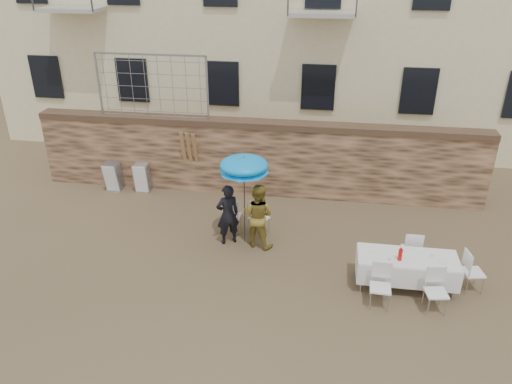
# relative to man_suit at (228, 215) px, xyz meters

# --- Properties ---
(ground) EXTENTS (80.00, 80.00, 0.00)m
(ground) POSITION_rel_man_suit_xyz_m (0.28, -2.08, -0.79)
(ground) COLOR brown
(ground) RESTS_ON ground
(stone_wall) EXTENTS (13.00, 0.50, 2.20)m
(stone_wall) POSITION_rel_man_suit_xyz_m (0.28, 2.92, 0.31)
(stone_wall) COLOR brown
(stone_wall) RESTS_ON ground
(chain_link_fence) EXTENTS (3.20, 0.06, 1.80)m
(chain_link_fence) POSITION_rel_man_suit_xyz_m (-2.72, 2.92, 2.31)
(chain_link_fence) COLOR gray
(chain_link_fence) RESTS_ON stone_wall
(man_suit) EXTENTS (0.69, 0.61, 1.59)m
(man_suit) POSITION_rel_man_suit_xyz_m (0.00, 0.00, 0.00)
(man_suit) COLOR black
(man_suit) RESTS_ON ground
(woman_dress) EXTENTS (0.96, 0.84, 1.65)m
(woman_dress) POSITION_rel_man_suit_xyz_m (0.75, 0.00, 0.03)
(woman_dress) COLOR gold
(woman_dress) RESTS_ON ground
(umbrella) EXTENTS (1.20, 1.20, 2.15)m
(umbrella) POSITION_rel_man_suit_xyz_m (0.40, 0.10, 1.24)
(umbrella) COLOR #3F3F44
(umbrella) RESTS_ON ground
(couple_chair_left) EXTENTS (0.48, 0.48, 0.96)m
(couple_chair_left) POSITION_rel_man_suit_xyz_m (0.00, 0.55, -0.31)
(couple_chair_left) COLOR white
(couple_chair_left) RESTS_ON ground
(couple_chair_right) EXTENTS (0.66, 0.66, 0.96)m
(couple_chair_right) POSITION_rel_man_suit_xyz_m (0.70, 0.55, -0.31)
(couple_chair_right) COLOR white
(couple_chair_right) RESTS_ON ground
(banquet_table) EXTENTS (2.10, 0.85, 0.78)m
(banquet_table) POSITION_rel_man_suit_xyz_m (4.16, -1.20, -0.06)
(banquet_table) COLOR white
(banquet_table) RESTS_ON ground
(soda_bottle) EXTENTS (0.09, 0.09, 0.26)m
(soda_bottle) POSITION_rel_man_suit_xyz_m (3.96, -1.35, 0.11)
(soda_bottle) COLOR red
(soda_bottle) RESTS_ON banquet_table
(table_chair_front_left) EXTENTS (0.50, 0.50, 0.96)m
(table_chair_front_left) POSITION_rel_man_suit_xyz_m (3.56, -1.95, -0.31)
(table_chair_front_left) COLOR white
(table_chair_front_left) RESTS_ON ground
(table_chair_front_right) EXTENTS (0.55, 0.55, 0.96)m
(table_chair_front_right) POSITION_rel_man_suit_xyz_m (4.66, -1.95, -0.31)
(table_chair_front_right) COLOR white
(table_chair_front_right) RESTS_ON ground
(table_chair_back) EXTENTS (0.48, 0.48, 0.96)m
(table_chair_back) POSITION_rel_man_suit_xyz_m (4.36, -0.40, -0.31)
(table_chair_back) COLOR white
(table_chair_back) RESTS_ON ground
(table_chair_side) EXTENTS (0.56, 0.56, 0.96)m
(table_chair_side) POSITION_rel_man_suit_xyz_m (5.56, -1.10, -0.31)
(table_chair_side) COLOR white
(table_chair_side) RESTS_ON ground
(chair_stack_left) EXTENTS (0.46, 0.55, 0.92)m
(chair_stack_left) POSITION_rel_man_suit_xyz_m (-4.02, 2.61, -0.33)
(chair_stack_left) COLOR white
(chair_stack_left) RESTS_ON ground
(chair_stack_right) EXTENTS (0.46, 0.47, 0.92)m
(chair_stack_right) POSITION_rel_man_suit_xyz_m (-3.12, 2.61, -0.33)
(chair_stack_right) COLOR white
(chair_stack_right) RESTS_ON ground
(wood_planks) EXTENTS (0.70, 0.20, 2.00)m
(wood_planks) POSITION_rel_man_suit_xyz_m (-1.52, 2.68, 0.21)
(wood_planks) COLOR #A37749
(wood_planks) RESTS_ON ground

